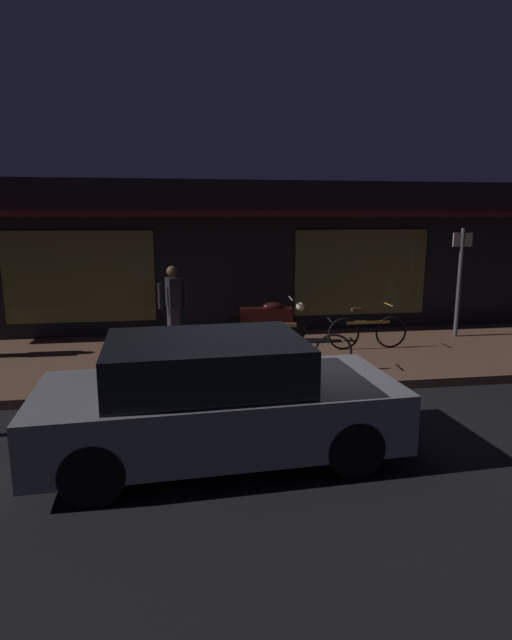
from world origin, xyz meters
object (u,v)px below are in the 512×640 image
motorcycle (268,320)px  parked_car_near (215,399)px  bicycle_extra (367,332)px  person_bystander (173,305)px  sign_post (460,276)px  bicycle_parked (304,351)px

motorcycle → parked_car_near: size_ratio=0.41×
bicycle_extra → parked_car_near: 5.19m
person_bystander → motorcycle: bearing=0.1°
bicycle_extra → parked_car_near: parked_car_near is taller
motorcycle → bicycle_extra: 2.07m
motorcycle → sign_post: (4.29, -0.00, 0.86)m
parked_car_near → bicycle_parked: bearing=57.0°
motorcycle → sign_post: bearing=-0.1°
motorcycle → bicycle_parked: motorcycle is taller
bicycle_extra → sign_post: 2.70m
bicycle_parked → person_bystander: size_ratio=0.99×
bicycle_parked → sign_post: 4.62m
motorcycle → parked_car_near: 4.95m
bicycle_parked → parked_car_near: bearing=-123.0°
motorcycle → bicycle_extra: size_ratio=1.03×
sign_post → parked_car_near: 7.48m
bicycle_extra → motorcycle: bearing=157.8°
bicycle_parked → parked_car_near: size_ratio=0.39×
motorcycle → bicycle_extra: motorcycle is taller
bicycle_extra → sign_post: bearing=18.0°
motorcycle → sign_post: sign_post is taller
person_bystander → sign_post: sign_post is taller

